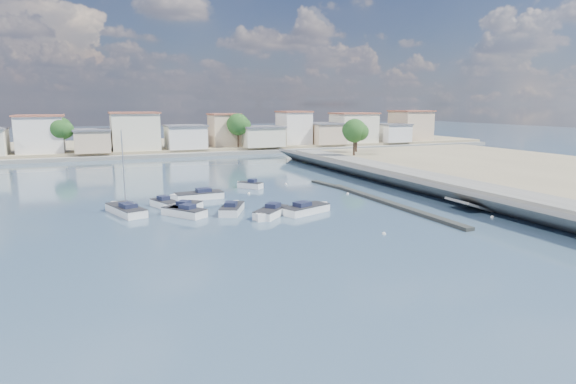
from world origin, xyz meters
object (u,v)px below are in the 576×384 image
object	(u,v)px
motorboat_b	(187,208)
motorboat_d	(270,213)
motorboat_a	(182,212)
motorboat_c	(197,196)
motorboat_f	(249,185)
motorboat_e	(232,209)
sailboat	(125,210)
motorboat_g	(167,205)
motorboat_h	(308,209)

from	to	relation	value
motorboat_b	motorboat_d	bearing A→B (deg)	-38.26
motorboat_d	motorboat_a	bearing A→B (deg)	154.59
motorboat_c	motorboat_a	bearing A→B (deg)	-111.22
motorboat_c	motorboat_f	xyz separation A→B (m)	(8.37, 5.18, -0.00)
motorboat_c	motorboat_e	bearing A→B (deg)	-76.87
motorboat_b	sailboat	size ratio (longest dim) A/B	0.52
motorboat_g	motorboat_d	bearing A→B (deg)	-42.30
motorboat_c	motorboat_g	xyz separation A→B (m)	(-4.17, -3.78, 0.00)
motorboat_a	sailboat	size ratio (longest dim) A/B	0.56
motorboat_d	motorboat_f	distance (m)	17.66
motorboat_b	motorboat_e	world-z (taller)	same
motorboat_c	motorboat_f	distance (m)	9.84
motorboat_e	motorboat_h	size ratio (longest dim) A/B	0.88
motorboat_f	motorboat_g	distance (m)	15.41
motorboat_d	motorboat_e	world-z (taller)	same
sailboat	motorboat_b	bearing A→B (deg)	-12.52
motorboat_g	sailboat	world-z (taller)	sailboat
motorboat_d	sailboat	world-z (taller)	sailboat
motorboat_c	motorboat_d	distance (m)	13.17
motorboat_e	motorboat_h	distance (m)	8.07
motorboat_b	motorboat_g	xyz separation A→B (m)	(-1.81, 2.54, 0.00)
motorboat_b	sailboat	xyz separation A→B (m)	(-6.31, 1.40, 0.03)
motorboat_a	sailboat	world-z (taller)	sailboat
motorboat_h	motorboat_a	bearing A→B (deg)	163.66
motorboat_a	motorboat_f	xyz separation A→B (m)	(11.57, 13.43, -0.00)
motorboat_e	motorboat_b	bearing A→B (deg)	151.52
motorboat_b	motorboat_d	size ratio (longest dim) A/B	0.98
motorboat_c	motorboat_e	distance (m)	8.94
motorboat_e	motorboat_h	bearing A→B (deg)	-23.68
motorboat_a	sailboat	xyz separation A→B (m)	(-5.46, 3.32, 0.03)
motorboat_a	motorboat_g	size ratio (longest dim) A/B	1.04
motorboat_c	motorboat_d	size ratio (longest dim) A/B	1.36
motorboat_b	motorboat_c	bearing A→B (deg)	69.55
motorboat_a	motorboat_e	world-z (taller)	same
motorboat_a	motorboat_f	size ratio (longest dim) A/B	1.42
motorboat_e	motorboat_g	distance (m)	7.91
motorboat_a	motorboat_f	distance (m)	17.72
motorboat_d	motorboat_f	world-z (taller)	same
motorboat_a	motorboat_b	distance (m)	2.10
motorboat_f	motorboat_h	bearing A→B (deg)	-86.47
motorboat_a	motorboat_h	world-z (taller)	same
motorboat_e	sailboat	xyz separation A→B (m)	(-10.70, 3.78, 0.03)
motorboat_g	motorboat_h	xyz separation A→B (m)	(13.59, -8.16, -0.00)
motorboat_e	motorboat_f	xyz separation A→B (m)	(6.33, 13.89, -0.00)
motorboat_e	sailboat	size ratio (longest dim) A/B	0.59
motorboat_c	motorboat_b	bearing A→B (deg)	-110.45
motorboat_b	sailboat	world-z (taller)	sailboat
motorboat_e	motorboat_a	bearing A→B (deg)	174.97
motorboat_c	motorboat_f	world-z (taller)	same
motorboat_f	motorboat_h	size ratio (longest dim) A/B	0.59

